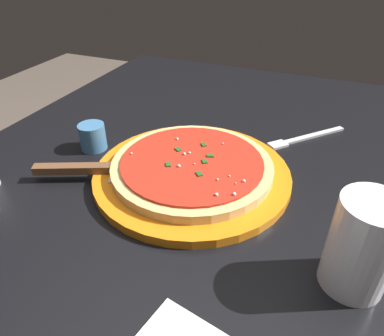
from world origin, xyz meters
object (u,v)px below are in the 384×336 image
at_px(pizza, 192,166).
at_px(cup_small_sauce, 93,137).
at_px(fork, 303,138).
at_px(cup_tall_drink, 362,246).
at_px(pizza_server, 97,169).
at_px(serving_plate, 192,174).

distance_m(pizza, cup_small_sauce, 0.22).
distance_m(cup_small_sauce, fork, 0.42).
height_order(pizza, fork, pizza).
distance_m(pizza, fork, 0.27).
height_order(cup_small_sauce, fork, cup_small_sauce).
relative_size(cup_tall_drink, fork, 0.82).
distance_m(cup_tall_drink, cup_small_sauce, 0.50).
distance_m(pizza, pizza_server, 0.16).
bearing_deg(serving_plate, pizza, -115.24).
xyz_separation_m(pizza_server, fork, (0.28, -0.31, -0.02)).
bearing_deg(pizza, pizza_server, 114.06).
bearing_deg(cup_small_sauce, pizza_server, -141.34).
height_order(serving_plate, pizza, pizza).
xyz_separation_m(pizza, pizza_server, (-0.07, 0.15, -0.00)).
height_order(pizza_server, cup_small_sauce, cup_small_sauce).
relative_size(serving_plate, cup_tall_drink, 2.73).
distance_m(serving_plate, fork, 0.27).
bearing_deg(pizza_server, cup_small_sauce, 38.66).
height_order(pizza, cup_tall_drink, cup_tall_drink).
bearing_deg(fork, cup_small_sauce, 117.33).
relative_size(serving_plate, fork, 2.25).
distance_m(pizza, cup_tall_drink, 0.29).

